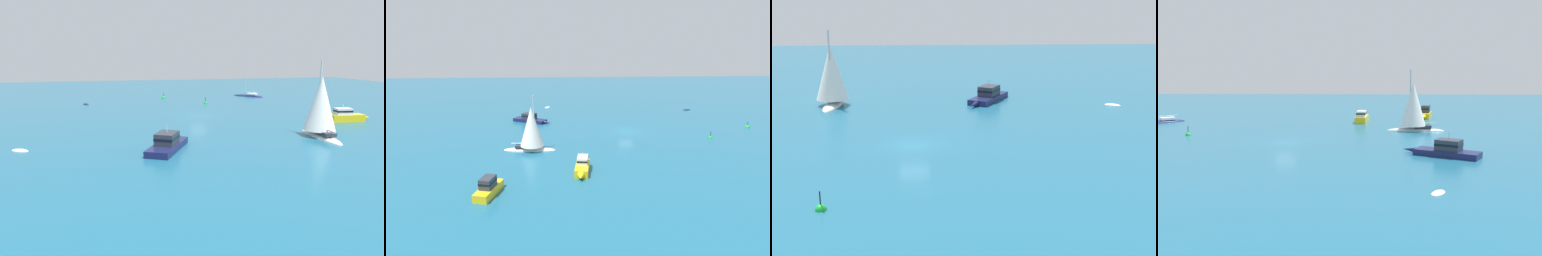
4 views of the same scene
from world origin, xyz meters
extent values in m
plane|color=#1E607F|center=(0.00, 0.00, 0.00)|extent=(160.00, 160.00, 0.00)
ellipsoid|color=silver|center=(21.89, 15.06, 0.00)|extent=(2.04, 1.70, 0.38)
ellipsoid|color=silver|center=(-9.79, 16.78, 0.00)|extent=(2.21, 8.05, 0.87)
cube|color=#2D333D|center=(-9.74, 17.73, 0.63)|extent=(1.39, 2.45, 0.39)
cylinder|color=silver|center=(-9.83, 15.98, 4.48)|extent=(0.19, 0.19, 8.08)
cylinder|color=silver|center=(-9.74, 17.77, 1.08)|extent=(0.33, 3.59, 0.15)
cone|color=white|center=(-9.81, 16.38, 3.77)|extent=(3.76, 3.76, 6.06)
cube|color=#191E4C|center=(7.98, 18.13, 0.32)|extent=(5.22, 6.99, 0.64)
cone|color=#191E4C|center=(6.00, 14.48, 0.32)|extent=(1.36, 1.78, 0.64)
cube|color=#2D333D|center=(8.05, 18.24, 1.21)|extent=(2.80, 3.07, 1.14)
cube|color=black|center=(8.05, 18.24, 1.26)|extent=(2.85, 3.12, 0.24)
cylinder|color=silver|center=(8.05, 18.24, 2.15)|extent=(0.08, 0.08, 0.76)
sphere|color=green|center=(-5.02, -13.63, 0.00)|extent=(0.73, 0.73, 0.73)
cylinder|color=black|center=(-5.02, -13.63, 0.79)|extent=(0.08, 0.08, 0.85)
camera|label=1|loc=(13.64, 50.84, 9.07)|focal=32.86mm
camera|label=2|loc=(-61.86, 12.02, 17.65)|focal=33.19mm
camera|label=3|loc=(2.32, -44.93, 13.28)|focal=51.29mm
camera|label=4|loc=(56.98, 9.41, 9.97)|focal=45.01mm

